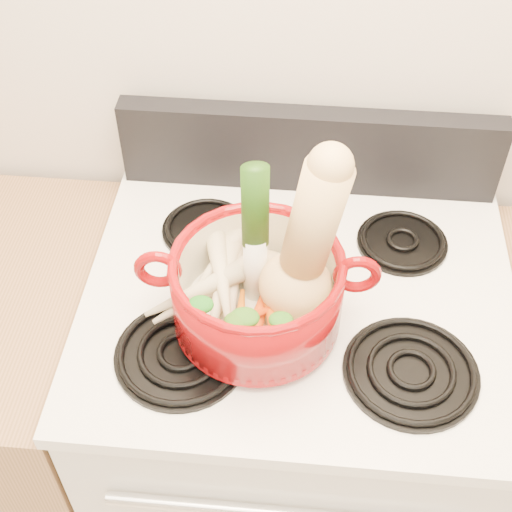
# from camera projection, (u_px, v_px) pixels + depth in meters

# --- Properties ---
(wall_back) EXTENTS (3.50, 0.02, 2.60)m
(wall_back) POSITION_uv_depth(u_px,v_px,m) (318.00, 17.00, 1.28)
(wall_back) COLOR beige
(wall_back) RESTS_ON floor
(stove_body) EXTENTS (0.76, 0.65, 0.92)m
(stove_body) POSITION_uv_depth(u_px,v_px,m) (290.00, 430.00, 1.64)
(stove_body) COLOR silver
(stove_body) RESTS_ON floor
(cooktop) EXTENTS (0.78, 0.67, 0.03)m
(cooktop) POSITION_uv_depth(u_px,v_px,m) (299.00, 297.00, 1.30)
(cooktop) COLOR white
(cooktop) RESTS_ON stove_body
(control_backsplash) EXTENTS (0.76, 0.05, 0.18)m
(control_backsplash) POSITION_uv_depth(u_px,v_px,m) (309.00, 150.00, 1.43)
(control_backsplash) COLOR black
(control_backsplash) RESTS_ON cooktop
(burner_front_left) EXTENTS (0.22, 0.22, 0.02)m
(burner_front_left) POSITION_uv_depth(u_px,v_px,m) (181.00, 353.00, 1.19)
(burner_front_left) COLOR black
(burner_front_left) RESTS_ON cooktop
(burner_front_right) EXTENTS (0.22, 0.22, 0.02)m
(burner_front_right) POSITION_uv_depth(u_px,v_px,m) (411.00, 371.00, 1.16)
(burner_front_right) COLOR black
(burner_front_right) RESTS_ON cooktop
(burner_back_left) EXTENTS (0.17, 0.17, 0.02)m
(burner_back_left) POSITION_uv_depth(u_px,v_px,m) (206.00, 228.00, 1.39)
(burner_back_left) COLOR black
(burner_back_left) RESTS_ON cooktop
(burner_back_right) EXTENTS (0.17, 0.17, 0.02)m
(burner_back_right) POSITION_uv_depth(u_px,v_px,m) (402.00, 241.00, 1.37)
(burner_back_right) COLOR black
(burner_back_right) RESTS_ON cooktop
(dutch_oven) EXTENTS (0.30, 0.30, 0.14)m
(dutch_oven) POSITION_uv_depth(u_px,v_px,m) (257.00, 291.00, 1.17)
(dutch_oven) COLOR maroon
(dutch_oven) RESTS_ON burner_front_left
(pot_handle_left) EXTENTS (0.08, 0.02, 0.08)m
(pot_handle_left) POSITION_uv_depth(u_px,v_px,m) (158.00, 269.00, 1.14)
(pot_handle_left) COLOR maroon
(pot_handle_left) RESTS_ON dutch_oven
(pot_handle_right) EXTENTS (0.08, 0.02, 0.08)m
(pot_handle_right) POSITION_uv_depth(u_px,v_px,m) (357.00, 274.00, 1.14)
(pot_handle_right) COLOR maroon
(pot_handle_right) RESTS_ON dutch_oven
(squash) EXTENTS (0.20, 0.17, 0.33)m
(squash) POSITION_uv_depth(u_px,v_px,m) (307.00, 243.00, 1.09)
(squash) COLOR tan
(squash) RESTS_ON dutch_oven
(leek) EXTENTS (0.05, 0.06, 0.28)m
(leek) POSITION_uv_depth(u_px,v_px,m) (255.00, 233.00, 1.13)
(leek) COLOR silver
(leek) RESTS_ON dutch_oven
(ginger) EXTENTS (0.09, 0.07, 0.05)m
(ginger) POSITION_uv_depth(u_px,v_px,m) (267.00, 266.00, 1.24)
(ginger) COLOR tan
(ginger) RESTS_ON dutch_oven
(parsnip_0) EXTENTS (0.06, 0.23, 0.06)m
(parsnip_0) POSITION_uv_depth(u_px,v_px,m) (231.00, 284.00, 1.21)
(parsnip_0) COLOR beige
(parsnip_0) RESTS_ON dutch_oven
(parsnip_1) EXTENTS (0.19, 0.17, 0.06)m
(parsnip_1) POSITION_uv_depth(u_px,v_px,m) (206.00, 289.00, 1.19)
(parsnip_1) COLOR beige
(parsnip_1) RESTS_ON dutch_oven
(parsnip_2) EXTENTS (0.06, 0.22, 0.07)m
(parsnip_2) POSITION_uv_depth(u_px,v_px,m) (222.00, 280.00, 1.20)
(parsnip_2) COLOR beige
(parsnip_2) RESTS_ON dutch_oven
(parsnip_3) EXTENTS (0.17, 0.13, 0.05)m
(parsnip_3) POSITION_uv_depth(u_px,v_px,m) (193.00, 291.00, 1.18)
(parsnip_3) COLOR beige
(parsnip_3) RESTS_ON dutch_oven
(parsnip_4) EXTENTS (0.12, 0.19, 0.05)m
(parsnip_4) POSITION_uv_depth(u_px,v_px,m) (220.00, 258.00, 1.22)
(parsnip_4) COLOR beige
(parsnip_4) RESTS_ON dutch_oven
(parsnip_5) EXTENTS (0.09, 0.21, 0.06)m
(parsnip_5) POSITION_uv_depth(u_px,v_px,m) (222.00, 277.00, 1.18)
(parsnip_5) COLOR beige
(parsnip_5) RESTS_ON dutch_oven
(carrot_0) EXTENTS (0.06, 0.18, 0.05)m
(carrot_0) POSITION_uv_depth(u_px,v_px,m) (260.00, 313.00, 1.17)
(carrot_0) COLOR #DB400A
(carrot_0) RESTS_ON dutch_oven
(carrot_1) EXTENTS (0.04, 0.14, 0.04)m
(carrot_1) POSITION_uv_depth(u_px,v_px,m) (240.00, 325.00, 1.15)
(carrot_1) COLOR orange
(carrot_1) RESTS_ON dutch_oven
(carrot_2) EXTENTS (0.07, 0.16, 0.04)m
(carrot_2) POSITION_uv_depth(u_px,v_px,m) (273.00, 323.00, 1.14)
(carrot_2) COLOR #B74F09
(carrot_2) RESTS_ON dutch_oven
(carrot_3) EXTENTS (0.13, 0.10, 0.04)m
(carrot_3) POSITION_uv_depth(u_px,v_px,m) (239.00, 323.00, 1.14)
(carrot_3) COLOR #C34209
(carrot_3) RESTS_ON dutch_oven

